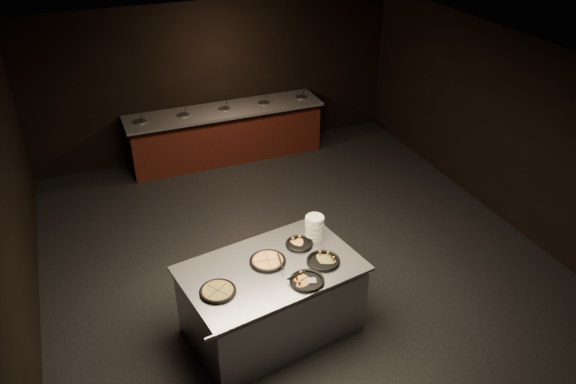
# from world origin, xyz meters

# --- Properties ---
(room) EXTENTS (7.02, 8.02, 2.92)m
(room) POSITION_xyz_m (0.00, 0.00, 1.45)
(room) COLOR black
(room) RESTS_ON ground
(salad_bar) EXTENTS (3.70, 0.83, 1.18)m
(salad_bar) POSITION_xyz_m (0.00, 3.56, 0.44)
(salad_bar) COLOR #511B13
(salad_bar) RESTS_ON ground
(serving_counter) EXTENTS (2.22, 1.62, 0.98)m
(serving_counter) POSITION_xyz_m (-0.83, -1.10, 0.46)
(serving_counter) COLOR #B8BBC0
(serving_counter) RESTS_ON ground
(plate_stack) EXTENTS (0.23, 0.23, 0.29)m
(plate_stack) POSITION_xyz_m (-0.12, -0.73, 1.12)
(plate_stack) COLOR silver
(plate_stack) RESTS_ON serving_counter
(pan_veggie_whole) EXTENTS (0.41, 0.41, 0.04)m
(pan_veggie_whole) POSITION_xyz_m (-1.52, -1.28, 1.00)
(pan_veggie_whole) COLOR black
(pan_veggie_whole) RESTS_ON serving_counter
(pan_cheese_whole) EXTENTS (0.43, 0.43, 0.04)m
(pan_cheese_whole) POSITION_xyz_m (-0.83, -0.99, 1.00)
(pan_cheese_whole) COLOR black
(pan_cheese_whole) RESTS_ON serving_counter
(pan_cheese_slices_a) EXTENTS (0.34, 0.34, 0.04)m
(pan_cheese_slices_a) POSITION_xyz_m (-0.36, -0.82, 1.00)
(pan_cheese_slices_a) COLOR black
(pan_cheese_slices_a) RESTS_ON serving_counter
(pan_cheese_slices_b) EXTENTS (0.39, 0.39, 0.04)m
(pan_cheese_slices_b) POSITION_xyz_m (-0.55, -1.49, 1.00)
(pan_cheese_slices_b) COLOR black
(pan_cheese_slices_b) RESTS_ON serving_counter
(pan_veggie_slices) EXTENTS (0.40, 0.40, 0.04)m
(pan_veggie_slices) POSITION_xyz_m (-0.23, -1.23, 1.00)
(pan_veggie_slices) COLOR black
(pan_veggie_slices) RESTS_ON serving_counter
(server_left) EXTENTS (0.09, 0.31, 0.15)m
(server_left) POSITION_xyz_m (-0.74, -1.11, 1.05)
(server_left) COLOR #B8BBC0
(server_left) RESTS_ON serving_counter
(server_right) EXTENTS (0.33, 0.16, 0.16)m
(server_right) POSITION_xyz_m (-0.62, -1.47, 1.05)
(server_right) COLOR #B8BBC0
(server_right) RESTS_ON serving_counter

